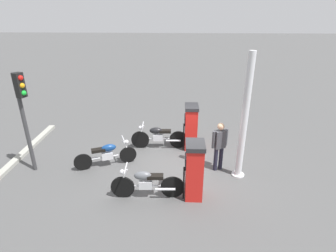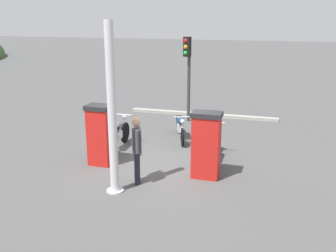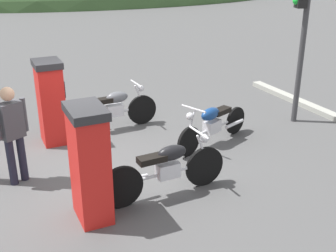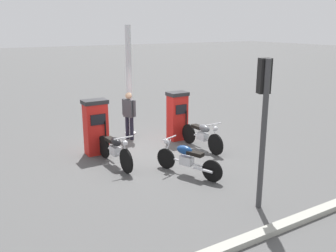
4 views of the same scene
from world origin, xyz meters
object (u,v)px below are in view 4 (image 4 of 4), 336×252
fuel_pump_far (177,116)px  canopy_support_pole (129,83)px  fuel_pump_near (96,127)px  attendant_person (129,113)px  roadside_traffic_light (264,107)px  motorcycle_near_pump (115,149)px  motorcycle_far_pump (202,135)px  motorcycle_extra (187,158)px

fuel_pump_far → canopy_support_pole: size_ratio=0.43×
fuel_pump_near → attendant_person: fuel_pump_near is taller
fuel_pump_far → roadside_traffic_light: size_ratio=0.52×
fuel_pump_far → attendant_person: size_ratio=1.01×
fuel_pump_near → motorcycle_near_pump: fuel_pump_near is taller
roadside_traffic_light → attendant_person: bearing=-176.7°
motorcycle_far_pump → canopy_support_pole: 3.33m
canopy_support_pole → attendant_person: bearing=-27.1°
fuel_pump_near → attendant_person: 1.73m
fuel_pump_far → motorcycle_extra: size_ratio=0.86×
fuel_pump_near → roadside_traffic_light: roadside_traffic_light is taller
attendant_person → roadside_traffic_light: bearing=3.3°
motorcycle_near_pump → fuel_pump_far: bearing=113.2°
fuel_pump_far → motorcycle_far_pump: fuel_pump_far is taller
fuel_pump_far → fuel_pump_near: bearing=-90.0°
fuel_pump_near → motorcycle_near_pump: bearing=4.7°
motorcycle_near_pump → attendant_person: bearing=145.8°
motorcycle_near_pump → attendant_person: size_ratio=1.28×
motorcycle_far_pump → canopy_support_pole: size_ratio=0.53×
motorcycle_far_pump → fuel_pump_far: bearing=-174.4°
fuel_pump_near → canopy_support_pole: canopy_support_pole is taller
motorcycle_near_pump → attendant_person: attendant_person is taller
fuel_pump_far → roadside_traffic_light: bearing=-12.0°
motorcycle_far_pump → roadside_traffic_light: 4.34m
fuel_pump_near → motorcycle_far_pump: 3.34m
motorcycle_far_pump → roadside_traffic_light: (3.78, -1.21, 1.75)m
motorcycle_extra → motorcycle_far_pump: bearing=133.9°
motorcycle_near_pump → motorcycle_far_pump: size_ratio=1.04×
attendant_person → canopy_support_pole: 1.14m
motorcycle_far_pump → motorcycle_extra: motorcycle_far_pump is taller
fuel_pump_far → attendant_person: bearing=-121.1°
attendant_person → roadside_traffic_light: 6.09m
motorcycle_extra → canopy_support_pole: canopy_support_pole is taller
fuel_pump_near → motorcycle_extra: fuel_pump_near is taller
fuel_pump_near → canopy_support_pole: 2.54m
canopy_support_pole → motorcycle_extra: bearing=-4.6°
attendant_person → canopy_support_pole: size_ratio=0.43×
motorcycle_extra → roadside_traffic_light: 2.89m
attendant_person → fuel_pump_far: bearing=58.9°
motorcycle_far_pump → motorcycle_extra: 2.19m
fuel_pump_far → attendant_person: fuel_pump_far is taller
roadside_traffic_light → fuel_pump_far: bearing=168.0°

